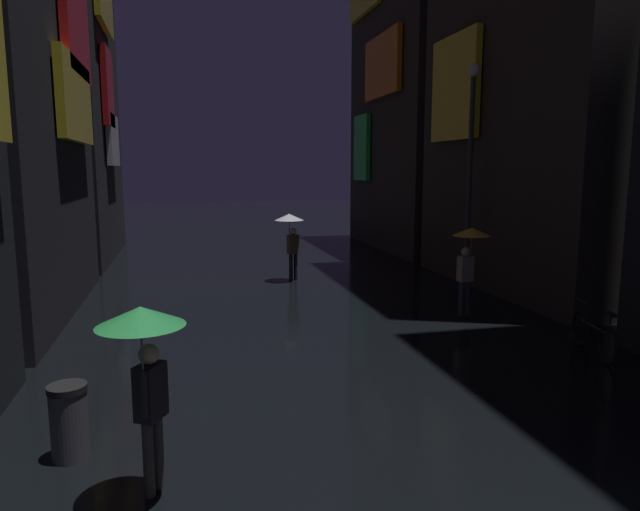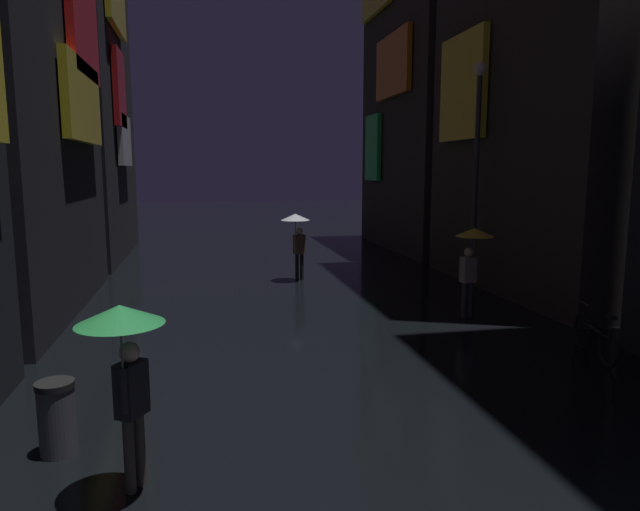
{
  "view_description": "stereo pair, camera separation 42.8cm",
  "coord_description": "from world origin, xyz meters",
  "px_view_note": "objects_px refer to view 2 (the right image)",
  "views": [
    {
      "loc": [
        -2.9,
        -1.61,
        3.49
      ],
      "look_at": [
        0.0,
        10.25,
        1.63
      ],
      "focal_mm": 32.0,
      "sensor_mm": 36.0,
      "label": 1
    },
    {
      "loc": [
        -2.48,
        -1.71,
        3.49
      ],
      "look_at": [
        0.0,
        10.25,
        1.63
      ],
      "focal_mm": 32.0,
      "sensor_mm": 36.0,
      "label": 2
    }
  ],
  "objects_px": {
    "pedestrian_midstreet_left_green": "(124,346)",
    "pedestrian_foreground_left_yellow": "(473,247)",
    "bicycle_parked_at_storefront": "(595,338)",
    "streetlamp_right_far": "(477,154)",
    "trash_bin": "(57,418)",
    "pedestrian_midstreet_centre_clear": "(297,228)"
  },
  "relations": [
    {
      "from": "streetlamp_right_far",
      "to": "trash_bin",
      "type": "relative_size",
      "value": 6.82
    },
    {
      "from": "pedestrian_foreground_left_yellow",
      "to": "trash_bin",
      "type": "xyz_separation_m",
      "value": [
        -8.02,
        -5.12,
        -1.2
      ]
    },
    {
      "from": "pedestrian_midstreet_centre_clear",
      "to": "streetlamp_right_far",
      "type": "relative_size",
      "value": 0.33
    },
    {
      "from": "pedestrian_foreground_left_yellow",
      "to": "bicycle_parked_at_storefront",
      "type": "bearing_deg",
      "value": -75.12
    },
    {
      "from": "pedestrian_midstreet_centre_clear",
      "to": "trash_bin",
      "type": "bearing_deg",
      "value": -114.47
    },
    {
      "from": "pedestrian_midstreet_left_green",
      "to": "pedestrian_foreground_left_yellow",
      "type": "height_order",
      "value": "same"
    },
    {
      "from": "pedestrian_midstreet_left_green",
      "to": "pedestrian_foreground_left_yellow",
      "type": "xyz_separation_m",
      "value": [
        7.04,
        6.25,
        0.0
      ]
    },
    {
      "from": "pedestrian_midstreet_centre_clear",
      "to": "bicycle_parked_at_storefront",
      "type": "height_order",
      "value": "pedestrian_midstreet_centre_clear"
    },
    {
      "from": "bicycle_parked_at_storefront",
      "to": "trash_bin",
      "type": "relative_size",
      "value": 1.92
    },
    {
      "from": "pedestrian_foreground_left_yellow",
      "to": "bicycle_parked_at_storefront",
      "type": "relative_size",
      "value": 1.19
    },
    {
      "from": "pedestrian_midstreet_left_green",
      "to": "bicycle_parked_at_storefront",
      "type": "distance_m",
      "value": 8.54
    },
    {
      "from": "pedestrian_midstreet_left_green",
      "to": "streetlamp_right_far",
      "type": "xyz_separation_m",
      "value": [
        8.31,
        8.75,
        2.22
      ]
    },
    {
      "from": "streetlamp_right_far",
      "to": "trash_bin",
      "type": "bearing_deg",
      "value": -140.66
    },
    {
      "from": "bicycle_parked_at_storefront",
      "to": "trash_bin",
      "type": "height_order",
      "value": "bicycle_parked_at_storefront"
    },
    {
      "from": "bicycle_parked_at_storefront",
      "to": "streetlamp_right_far",
      "type": "height_order",
      "value": "streetlamp_right_far"
    },
    {
      "from": "pedestrian_midstreet_centre_clear",
      "to": "trash_bin",
      "type": "xyz_separation_m",
      "value": [
        -4.69,
        -10.31,
        -1.2
      ]
    },
    {
      "from": "pedestrian_midstreet_left_green",
      "to": "trash_bin",
      "type": "xyz_separation_m",
      "value": [
        -0.99,
        1.12,
        -1.2
      ]
    },
    {
      "from": "pedestrian_midstreet_centre_clear",
      "to": "pedestrian_foreground_left_yellow",
      "type": "xyz_separation_m",
      "value": [
        3.33,
        -5.18,
        0.0
      ]
    },
    {
      "from": "pedestrian_foreground_left_yellow",
      "to": "streetlamp_right_far",
      "type": "bearing_deg",
      "value": 62.95
    },
    {
      "from": "pedestrian_midstreet_left_green",
      "to": "pedestrian_foreground_left_yellow",
      "type": "bearing_deg",
      "value": 41.59
    },
    {
      "from": "bicycle_parked_at_storefront",
      "to": "pedestrian_midstreet_centre_clear",
      "type": "bearing_deg",
      "value": 116.4
    },
    {
      "from": "trash_bin",
      "to": "pedestrian_midstreet_left_green",
      "type": "bearing_deg",
      "value": -48.77
    }
  ]
}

